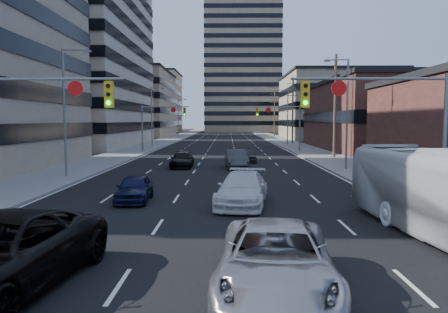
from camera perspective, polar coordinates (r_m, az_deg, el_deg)
ground at (r=11.18m, az=-4.20°, el=-16.61°), size 400.00×400.00×0.00m
road_surface at (r=140.44m, az=0.13°, el=3.07°), size 18.00×300.00×0.02m
sidewalk_left at (r=140.98m, az=-4.55°, el=3.09°), size 5.00×300.00×0.15m
sidewalk_right at (r=140.84m, az=4.82°, el=3.09°), size 5.00×300.00×0.15m
office_left_mid at (r=76.35m, az=-21.41°, el=11.88°), size 26.00×34.00×28.00m
office_left_far at (r=113.21m, az=-12.29°, el=6.61°), size 20.00×30.00×16.00m
storefront_right_mid at (r=64.66m, az=21.52°, el=4.78°), size 20.00×30.00×9.00m
office_right_far at (r=101.34m, az=14.35°, el=6.24°), size 22.00×28.00×14.00m
apartment_tower at (r=162.39m, az=2.36°, el=13.56°), size 26.00×26.00×58.00m
bg_block_left at (r=153.24m, az=-10.45°, el=6.87°), size 24.00×24.00×20.00m
bg_block_right at (r=143.80m, az=13.05°, el=5.38°), size 22.00×22.00×12.00m
signal_near_left at (r=20.17m, az=-23.99°, el=5.06°), size 6.59×0.33×6.00m
signal_near_right at (r=19.52m, az=20.28°, el=5.20°), size 6.59×0.33×6.00m
signal_far_left at (r=56.03m, az=-8.33°, el=4.92°), size 6.09×0.33×6.00m
signal_far_right at (r=55.79m, az=7.53°, el=4.93°), size 6.09×0.33×6.00m
utility_pole_block at (r=47.77m, az=14.30°, el=6.64°), size 2.20×0.28×11.00m
utility_pole_midblock at (r=77.23m, az=8.97°, el=5.94°), size 2.20×0.28×11.00m
utility_pole_distant at (r=106.99m, az=6.60°, el=5.61°), size 2.20×0.28×11.00m
streetlight_left_near at (r=32.40m, az=-19.88°, el=6.19°), size 2.03×0.22×9.00m
streetlight_left_mid at (r=66.34m, az=-9.29°, el=5.52°), size 2.03×0.22×9.00m
streetlight_left_far at (r=101.01m, az=-5.91°, el=5.26°), size 2.03×0.22×9.00m
streetlight_right_near at (r=36.64m, az=15.55°, el=6.10°), size 2.03×0.22×9.00m
streetlight_right_far at (r=71.02m, az=8.18°, el=5.48°), size 2.03×0.22×9.00m
white_van at (r=20.93m, az=2.42°, el=-4.27°), size 2.96×5.73×1.59m
silver_suv at (r=10.53m, az=6.79°, el=-13.33°), size 3.17×6.02×1.62m
sedan_blue at (r=22.37m, az=-11.63°, el=-4.10°), size 1.75×4.00×1.34m
sedan_grey_center at (r=37.11m, az=1.61°, el=-0.33°), size 2.08×4.95×1.59m
sedan_black_far at (r=37.83m, az=-5.49°, el=-0.44°), size 1.95×4.66×1.34m
sedan_grey_right at (r=42.74m, az=3.13°, el=0.15°), size 1.59×3.90×1.32m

